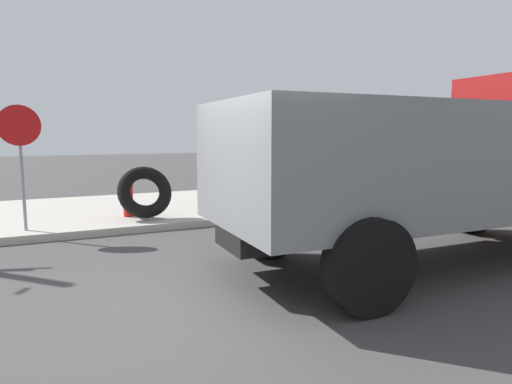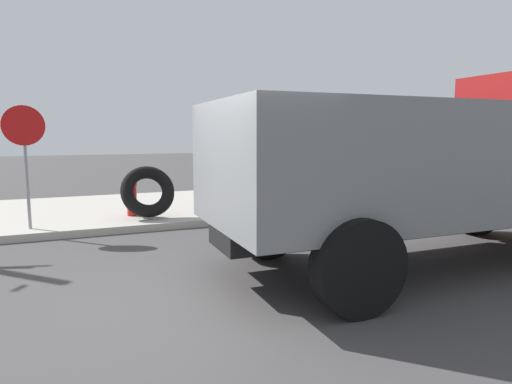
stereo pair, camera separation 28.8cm
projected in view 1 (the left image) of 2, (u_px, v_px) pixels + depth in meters
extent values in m
plane|color=#423F3F|center=(208.00, 299.00, 5.37)|extent=(80.00, 80.00, 0.00)
cube|color=#ADA89E|center=(125.00, 210.00, 11.20)|extent=(36.00, 5.00, 0.15)
cylinder|color=red|center=(128.00, 202.00, 9.90)|extent=(0.22, 0.22, 0.66)
sphere|color=red|center=(128.00, 185.00, 9.85)|extent=(0.25, 0.25, 0.25)
cylinder|color=red|center=(130.00, 200.00, 9.71)|extent=(0.10, 0.17, 0.10)
cylinder|color=red|center=(127.00, 197.00, 10.07)|extent=(0.10, 0.17, 0.10)
cylinder|color=red|center=(130.00, 203.00, 9.73)|extent=(0.12, 0.17, 0.12)
torus|color=black|center=(145.00, 192.00, 9.60)|extent=(1.17, 0.74, 1.18)
cylinder|color=gray|center=(22.00, 169.00, 8.36)|extent=(0.06, 0.06, 2.38)
cylinder|color=red|center=(19.00, 125.00, 8.21)|extent=(0.76, 0.02, 0.76)
cube|color=slate|center=(384.00, 161.00, 6.33)|extent=(4.84, 2.58, 1.60)
cube|color=black|center=(438.00, 219.00, 6.90)|extent=(7.01, 1.02, 0.24)
cylinder|color=black|center=(474.00, 205.00, 8.97)|extent=(1.11, 0.32, 1.10)
cylinder|color=black|center=(270.00, 224.00, 7.12)|extent=(1.11, 0.32, 1.10)
cylinder|color=black|center=(369.00, 266.00, 4.86)|extent=(1.11, 0.32, 1.10)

